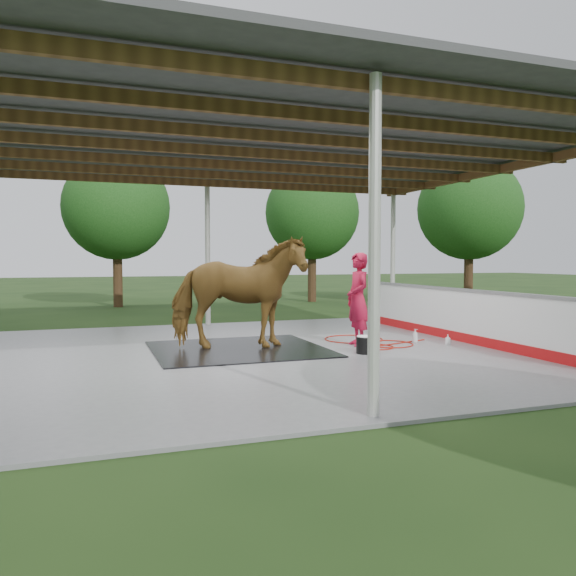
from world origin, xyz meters
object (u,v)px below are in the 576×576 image
object	(u,v)px
handler	(358,299)
wash_bucket	(366,344)
horse	(238,293)
dasher_board	(457,316)

from	to	relation	value
handler	wash_bucket	size ratio (longest dim) A/B	5.33
horse	handler	world-z (taller)	horse
horse	handler	bearing A→B (deg)	-85.46
horse	handler	xyz separation A→B (m)	(2.46, -0.32, -0.17)
handler	wash_bucket	bearing A→B (deg)	-14.71
dasher_board	horse	size ratio (longest dim) A/B	3.05
dasher_board	horse	bearing A→B (deg)	175.71
wash_bucket	horse	bearing A→B (deg)	150.04
horse	wash_bucket	bearing A→B (deg)	-108.00
handler	dasher_board	bearing A→B (deg)	91.93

